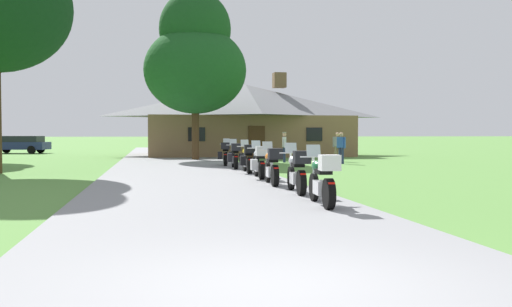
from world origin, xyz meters
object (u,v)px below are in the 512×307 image
at_px(tree_by_lodge_front, 195,58).
at_px(parked_navy_suv_far_left, 19,144).
at_px(motorcycle_silver_second_in_row, 297,172).
at_px(motorcycle_orange_third_in_row, 272,166).
at_px(motorcycle_green_nearest_to_camera, 323,180).
at_px(bystander_white_shirt_near_lodge, 284,145).
at_px(bystander_blue_shirt_by_tree, 341,146).
at_px(motorcycle_silver_fourth_in_row, 260,163).
at_px(bystander_gray_shirt_beside_signpost, 337,145).
at_px(motorcycle_yellow_fifth_in_row, 248,159).
at_px(motorcycle_silver_sixth_in_row, 235,156).
at_px(motorcycle_black_farthest_in_row, 226,154).

relative_size(tree_by_lodge_front, parked_navy_suv_far_left, 2.05).
bearing_deg(motorcycle_silver_second_in_row, motorcycle_orange_third_in_row, 97.05).
xyz_separation_m(motorcycle_green_nearest_to_camera, bystander_white_shirt_near_lodge, (3.57, 19.08, 0.33)).
height_order(motorcycle_green_nearest_to_camera, bystander_blue_shirt_by_tree, bystander_blue_shirt_by_tree).
height_order(motorcycle_silver_fourth_in_row, bystander_gray_shirt_beside_signpost, bystander_gray_shirt_beside_signpost).
xyz_separation_m(motorcycle_orange_third_in_row, bystander_blue_shirt_by_tree, (6.27, 12.08, 0.31)).
bearing_deg(bystander_gray_shirt_beside_signpost, bystander_blue_shirt_by_tree, 108.38).
distance_m(motorcycle_yellow_fifth_in_row, tree_by_lodge_front, 13.08).
height_order(motorcycle_silver_sixth_in_row, bystander_gray_shirt_beside_signpost, bystander_gray_shirt_beside_signpost).
xyz_separation_m(motorcycle_silver_second_in_row, bystander_gray_shirt_beside_signpost, (6.69, 16.91, 0.31)).
bearing_deg(motorcycle_silver_sixth_in_row, bystander_gray_shirt_beside_signpost, 46.32).
relative_size(motorcycle_green_nearest_to_camera, motorcycle_yellow_fifth_in_row, 1.00).
relative_size(motorcycle_silver_second_in_row, tree_by_lodge_front, 0.21).
distance_m(motorcycle_orange_third_in_row, parked_navy_suv_far_left, 34.47).
distance_m(motorcycle_silver_sixth_in_row, parked_navy_suv_far_left, 27.30).
xyz_separation_m(motorcycle_silver_second_in_row, motorcycle_yellow_fifth_in_row, (-0.02, 7.72, -0.01)).
xyz_separation_m(bystander_blue_shirt_by_tree, tree_by_lodge_front, (-7.34, 5.01, 5.13)).
distance_m(tree_by_lodge_front, parked_navy_suv_far_left, 20.10).
height_order(motorcycle_yellow_fifth_in_row, motorcycle_silver_sixth_in_row, same).
height_order(motorcycle_green_nearest_to_camera, motorcycle_silver_fourth_in_row, same).
bearing_deg(bystander_white_shirt_near_lodge, motorcycle_orange_third_in_row, 177.58).
height_order(motorcycle_silver_sixth_in_row, bystander_blue_shirt_by_tree, bystander_blue_shirt_by_tree).
xyz_separation_m(motorcycle_silver_fourth_in_row, tree_by_lodge_front, (-1.17, 14.61, 5.45)).
bearing_deg(tree_by_lodge_front, motorcycle_silver_second_in_row, -86.40).
distance_m(motorcycle_silver_fourth_in_row, parked_navy_suv_far_left, 32.26).
xyz_separation_m(motorcycle_silver_sixth_in_row, tree_by_lodge_front, (-1.10, 8.99, 5.45)).
bearing_deg(motorcycle_silver_fourth_in_row, motorcycle_silver_second_in_row, -86.59).
bearing_deg(tree_by_lodge_front, parked_navy_suv_far_left, 132.26).
xyz_separation_m(motorcycle_green_nearest_to_camera, bystander_blue_shirt_by_tree, (6.22, 17.15, 0.31)).
height_order(motorcycle_black_farthest_in_row, bystander_white_shirt_near_lodge, bystander_white_shirt_near_lodge).
height_order(motorcycle_orange_third_in_row, bystander_white_shirt_near_lodge, bystander_white_shirt_near_lodge).
relative_size(motorcycle_silver_second_in_row, motorcycle_yellow_fifth_in_row, 1.00).
bearing_deg(bystander_gray_shirt_beside_signpost, tree_by_lodge_front, 13.63).
xyz_separation_m(motorcycle_silver_fourth_in_row, bystander_blue_shirt_by_tree, (6.18, 9.59, 0.32)).
bearing_deg(parked_navy_suv_far_left, motorcycle_silver_fourth_in_row, -141.14).
bearing_deg(motorcycle_black_farthest_in_row, motorcycle_yellow_fifth_in_row, -78.64).
relative_size(motorcycle_green_nearest_to_camera, motorcycle_black_farthest_in_row, 1.00).
height_order(motorcycle_black_farthest_in_row, bystander_gray_shirt_beside_signpost, bystander_gray_shirt_beside_signpost).
xyz_separation_m(motorcycle_silver_second_in_row, motorcycle_orange_third_in_row, (-0.15, 2.46, 0.00)).
bearing_deg(bystander_blue_shirt_by_tree, motorcycle_silver_sixth_in_row, 84.93).
height_order(motorcycle_green_nearest_to_camera, bystander_gray_shirt_beside_signpost, bystander_gray_shirt_beside_signpost).
bearing_deg(bystander_blue_shirt_by_tree, motorcycle_green_nearest_to_camera, 122.53).
bearing_deg(bystander_white_shirt_near_lodge, motorcycle_yellow_fifth_in_row, 170.33).
height_order(motorcycle_orange_third_in_row, motorcycle_silver_fourth_in_row, same).
xyz_separation_m(motorcycle_silver_second_in_row, parked_navy_suv_far_left, (-14.27, 33.91, 0.16)).
distance_m(motorcycle_silver_second_in_row, motorcycle_orange_third_in_row, 2.46).
bearing_deg(bystander_white_shirt_near_lodge, parked_navy_suv_far_left, 57.58).
bearing_deg(motorcycle_silver_sixth_in_row, bystander_blue_shirt_by_tree, 35.86).
xyz_separation_m(motorcycle_black_farthest_in_row, bystander_blue_shirt_by_tree, (6.35, 1.49, 0.32)).
distance_m(motorcycle_silver_fourth_in_row, bystander_gray_shirt_beside_signpost, 13.75).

